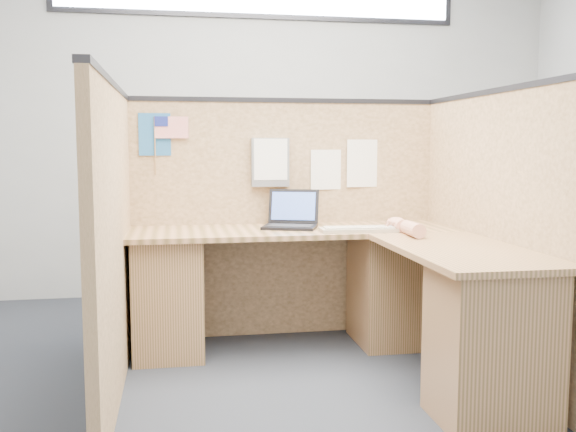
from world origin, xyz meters
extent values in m
plane|color=black|center=(0.00, 0.00, 0.00)|extent=(5.00, 5.00, 0.00)
plane|color=#A5A7AA|center=(0.00, 2.25, 1.40)|extent=(5.00, 0.00, 5.00)
cube|color=brown|center=(0.00, 1.00, 0.75)|extent=(2.05, 0.05, 1.50)
cube|color=#232328|center=(0.00, 1.00, 1.51)|extent=(2.05, 0.06, 0.03)
cube|color=brown|center=(-1.00, 0.10, 0.75)|extent=(0.05, 1.80, 1.50)
cube|color=#232328|center=(-1.00, 0.10, 1.51)|extent=(0.06, 1.80, 0.03)
cube|color=brown|center=(1.00, 0.10, 0.75)|extent=(0.05, 1.80, 1.50)
cube|color=#232328|center=(1.00, 0.10, 1.51)|extent=(0.06, 1.80, 0.03)
cube|color=brown|center=(0.00, 0.68, 0.71)|extent=(1.95, 0.60, 0.03)
cube|color=brown|center=(0.68, -0.20, 0.71)|extent=(0.60, 1.15, 0.03)
cube|color=brown|center=(-0.75, 0.68, 0.35)|extent=(0.40, 0.50, 0.70)
cube|color=brown|center=(0.60, 0.68, 0.35)|extent=(0.40, 0.50, 0.70)
cube|color=brown|center=(0.68, -0.52, 0.35)|extent=(0.50, 0.40, 0.70)
cube|color=black|center=(-0.02, 0.70, 0.74)|extent=(0.37, 0.33, 0.02)
cube|color=black|center=(-0.02, 0.85, 0.85)|extent=(0.32, 0.17, 0.21)
cube|color=#2F4683|center=(-0.02, 0.84, 0.85)|extent=(0.27, 0.14, 0.17)
cube|color=#9F927C|center=(0.35, 0.48, 0.74)|extent=(0.45, 0.17, 0.02)
cube|color=silver|center=(0.35, 0.48, 0.76)|extent=(0.41, 0.14, 0.01)
ellipsoid|color=silver|center=(0.58, 0.48, 0.75)|extent=(0.12, 0.08, 0.05)
ellipsoid|color=tan|center=(0.58, 0.48, 0.78)|extent=(0.10, 0.12, 0.05)
cylinder|color=tan|center=(0.58, 0.42, 0.77)|extent=(0.07, 0.05, 0.07)
cylinder|color=tan|center=(0.59, 0.26, 0.77)|extent=(0.11, 0.30, 0.09)
cube|color=#205996|center=(-0.82, 0.97, 1.30)|extent=(0.19, 0.01, 0.26)
cylinder|color=olive|center=(-0.82, 0.96, 1.23)|extent=(0.01, 0.01, 0.36)
cube|color=red|center=(-0.71, 0.96, 1.34)|extent=(0.20, 0.00, 0.13)
cube|color=navy|center=(-0.78, 0.95, 1.38)|extent=(0.08, 0.00, 0.06)
cube|color=slate|center=(-0.10, 0.94, 1.12)|extent=(0.24, 0.05, 0.31)
cube|color=white|center=(-0.10, 0.92, 1.14)|extent=(0.21, 0.01, 0.26)
cube|color=white|center=(0.27, 0.97, 1.07)|extent=(0.20, 0.02, 0.26)
cube|color=white|center=(0.53, 0.97, 1.11)|extent=(0.24, 0.03, 0.31)
camera|label=1|loc=(-0.69, -3.08, 1.22)|focal=40.00mm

